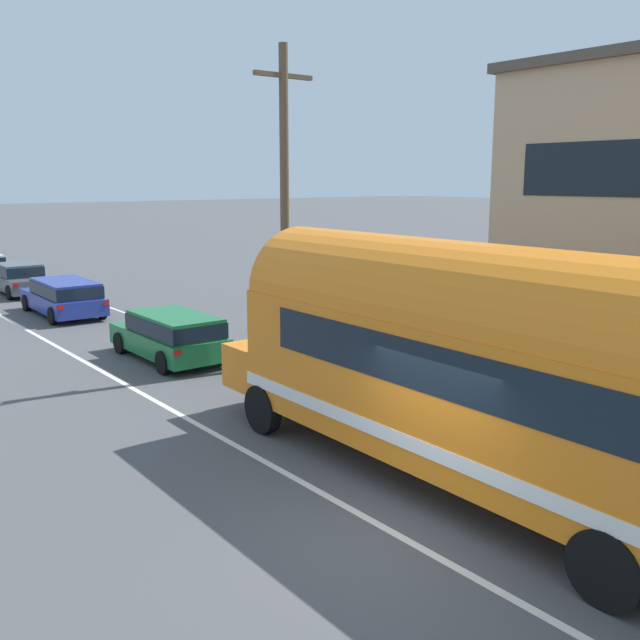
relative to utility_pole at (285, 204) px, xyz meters
name	(u,v)px	position (x,y,z in m)	size (l,w,h in m)	color
ground_plane	(395,534)	(-4.32, -8.81, -4.42)	(300.00, 300.00, 0.00)	#4C4C4F
lane_markings	(153,356)	(-2.51, 3.19, -4.42)	(4.05, 80.00, 0.01)	silver
utility_pole	(285,204)	(0.00, 0.00, 0.00)	(1.80, 0.24, 8.50)	brown
painted_bus	(490,361)	(-2.37, -8.84, -2.12)	(2.69, 12.11, 4.12)	orange
car_lead	(171,333)	(-2.27, 2.40, -3.63)	(1.92, 4.33, 1.37)	#196633
car_second	(64,295)	(-2.39, 11.04, -3.63)	(2.06, 4.84, 1.37)	navy
car_third	(19,277)	(-2.22, 17.58, -3.69)	(1.89, 4.57, 1.37)	#474C51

